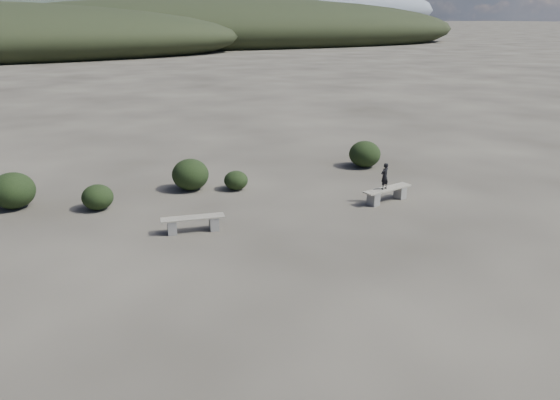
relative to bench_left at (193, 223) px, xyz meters
name	(u,v)px	position (x,y,z in m)	size (l,w,h in m)	color
ground	(348,283)	(2.51, -4.82, -0.29)	(1200.00, 1200.00, 0.00)	#2F2B25
bench_left	(193,223)	(0.00, 0.00, 0.00)	(1.93, 0.69, 0.47)	slate
bench_right	(387,193)	(6.97, -0.03, 0.01)	(2.03, 0.79, 0.50)	slate
seated_person	(385,176)	(6.79, -0.07, 0.67)	(0.34, 0.22, 0.93)	black
shrub_a	(98,197)	(-2.36, 3.29, 0.14)	(1.04, 1.04, 0.85)	black
shrub_b	(190,174)	(1.08, 4.16, 0.30)	(1.37, 1.37, 1.17)	black
shrub_c	(236,180)	(2.62, 3.47, 0.07)	(0.90, 0.90, 0.72)	black
shrub_e	(365,154)	(8.79, 4.27, 0.28)	(1.35, 1.35, 1.13)	black
shrub_f	(13,191)	(-4.93, 4.60, 0.33)	(1.45, 1.45, 1.23)	black
mountain_ridges	(18,7)	(-4.97, 334.24, 10.55)	(500.00, 400.00, 56.00)	black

